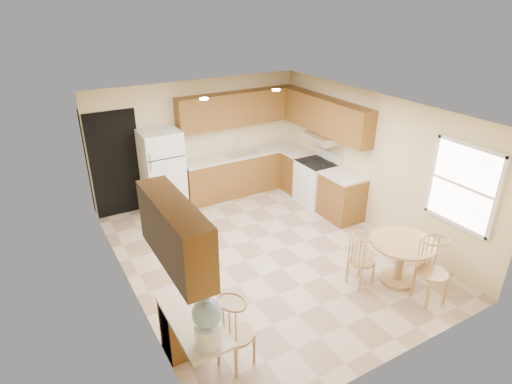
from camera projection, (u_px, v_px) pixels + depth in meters
floor at (267, 254)px, 7.33m from camera, size 5.50×5.50×0.00m
ceiling at (268, 110)px, 6.26m from camera, size 4.50×5.50×0.02m
wall_back at (199, 140)px, 8.95m from camera, size 4.50×0.02×2.50m
wall_front at (399, 279)px, 4.64m from camera, size 4.50×0.02×2.50m
wall_left at (125, 222)px, 5.78m from camera, size 0.02×5.50×2.50m
wall_right at (372, 162)px, 7.81m from camera, size 0.02×5.50×2.50m
doorway at (116, 165)px, 8.23m from camera, size 0.90×0.02×2.10m
base_cab_back at (243, 173)px, 9.46m from camera, size 2.75×0.60×0.87m
counter_back at (243, 154)px, 9.26m from camera, size 2.75×0.63×0.04m
base_cab_right_a at (298, 173)px, 9.48m from camera, size 0.60×0.59×0.87m
counter_right_a at (299, 153)px, 9.28m from camera, size 0.63×0.59×0.04m
base_cab_right_b at (341, 197)px, 8.34m from camera, size 0.60×0.80×0.87m
counter_right_b at (344, 176)px, 8.14m from camera, size 0.63×0.80×0.04m
upper_cab_back at (239, 108)px, 8.96m from camera, size 2.75×0.33×0.70m
upper_cab_right at (326, 116)px, 8.43m from camera, size 0.33×2.42×0.70m
upper_cab_left at (175, 233)px, 4.34m from camera, size 0.33×1.40×0.70m
sink at (242, 153)px, 9.24m from camera, size 0.78×0.44×0.01m
range_hood at (322, 138)px, 8.55m from camera, size 0.50×0.76×0.14m
desk_pedestal at (183, 326)px, 5.23m from camera, size 0.48×0.42×0.72m
desk_top at (193, 320)px, 4.77m from camera, size 0.50×1.20×0.04m
window at (463, 186)px, 6.25m from camera, size 0.06×1.12×1.30m
can_light_a at (204, 99)px, 6.98m from camera, size 0.14×0.14×0.02m
can_light_b at (276, 90)px, 7.62m from camera, size 0.14×0.14×0.02m
refrigerator at (163, 172)px, 8.42m from camera, size 0.75×0.73×1.70m
stove at (316, 182)px, 8.92m from camera, size 0.65×0.76×1.09m
dining_table at (401, 255)px, 6.44m from camera, size 0.97×0.97×0.72m
chair_table_a at (366, 257)px, 6.30m from camera, size 0.38×0.49×0.86m
chair_table_b at (440, 269)px, 5.90m from camera, size 0.44×0.45×0.99m
chair_desk at (239, 331)px, 4.85m from camera, size 0.42×0.55×0.95m
water_crock at (207, 321)px, 4.31m from camera, size 0.31×0.31×0.64m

